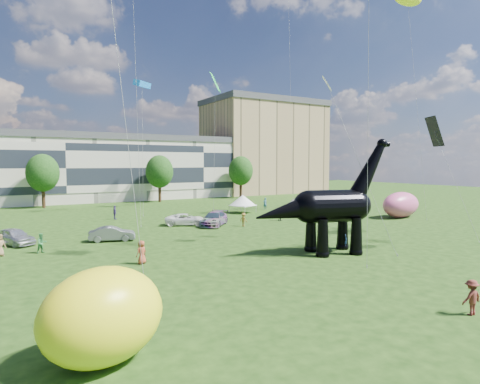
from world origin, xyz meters
TOP-DOWN VIEW (x-y plane):
  - ground at (0.00, 0.00)m, footprint 220.00×220.00m
  - terrace_row at (-8.00, 62.00)m, footprint 78.00×11.00m
  - apartment_block at (40.00, 65.00)m, footprint 28.00×18.00m
  - tree_mid_left at (-12.00, 53.00)m, footprint 5.20×5.20m
  - tree_mid_right at (8.00, 53.00)m, footprint 5.20×5.20m
  - tree_far_right at (26.00, 53.00)m, footprint 5.20×5.20m
  - dinosaur_sculpture at (5.12, 3.94)m, footprint 11.96×4.91m
  - car_silver at (-16.96, 20.77)m, footprint 3.75×4.83m
  - car_grey at (-8.92, 18.11)m, footprint 4.46×2.58m
  - car_white at (0.95, 23.56)m, footprint 5.49×4.32m
  - car_dark at (3.70, 21.62)m, footprint 5.49×5.65m
  - gazebo_near at (12.88, 30.35)m, footprint 5.06×5.06m
  - gazebo_far at (19.66, 26.15)m, footprint 4.47×4.47m
  - inflatable_pink at (28.84, 15.11)m, footprint 7.40×4.44m
  - inflatable_yellow at (-14.67, -5.53)m, footprint 5.48×4.76m
  - visitors at (-3.69, 15.39)m, footprint 48.67×43.77m
  - kites at (17.41, 14.65)m, footprint 60.81×46.08m

SIDE VIEW (x-z plane):
  - ground at x=0.00m, z-range 0.00..0.00m
  - car_white at x=0.95m, z-range 0.00..1.39m
  - car_grey at x=-8.92m, z-range 0.00..1.39m
  - car_silver at x=-16.96m, z-range 0.00..1.54m
  - car_dark at x=3.70m, z-range 0.00..1.63m
  - visitors at x=-3.69m, z-range -0.06..1.81m
  - gazebo_far at x=19.66m, z-range 0.48..2.87m
  - inflatable_pink at x=28.84m, z-range 0.00..3.49m
  - inflatable_yellow at x=-14.67m, z-range 0.00..3.58m
  - gazebo_near at x=12.88m, z-range 0.55..3.24m
  - dinosaur_sculpture at x=5.12m, z-range -1.20..8.60m
  - terrace_row at x=-8.00m, z-range 0.00..12.00m
  - tree_mid_left at x=-12.00m, z-range 1.57..11.01m
  - tree_mid_right at x=8.00m, z-range 1.57..11.01m
  - tree_far_right at x=26.00m, z-range 1.57..11.01m
  - apartment_block at x=40.00m, z-range 0.00..22.00m
  - kites at x=17.41m, z-range 11.05..41.30m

